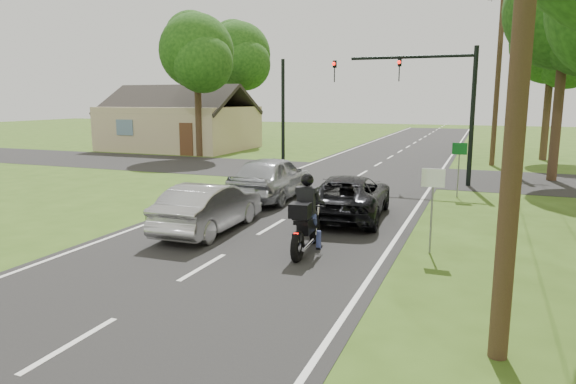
% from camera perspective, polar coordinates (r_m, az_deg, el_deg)
% --- Properties ---
extents(ground, '(140.00, 140.00, 0.00)m').
position_cam_1_polar(ground, '(11.96, -9.44, -8.27)').
color(ground, '#334F16').
rests_on(ground, ground).
extents(road, '(8.00, 100.00, 0.01)m').
position_cam_1_polar(road, '(20.91, 4.59, -0.12)').
color(road, black).
rests_on(road, ground).
extents(cross_road, '(60.00, 7.00, 0.01)m').
position_cam_1_polar(cross_road, '(26.65, 8.29, 2.06)').
color(cross_road, black).
rests_on(cross_road, ground).
extents(motorcycle_rider, '(0.66, 2.35, 2.02)m').
position_cam_1_polar(motorcycle_rider, '(12.68, 2.01, -3.33)').
color(motorcycle_rider, black).
rests_on(motorcycle_rider, ground).
extents(dark_suv, '(2.68, 5.11, 1.37)m').
position_cam_1_polar(dark_suv, '(16.61, 6.76, -0.46)').
color(dark_suv, black).
rests_on(dark_suv, road).
extents(silver_sedan, '(1.59, 4.29, 1.40)m').
position_cam_1_polar(silver_sedan, '(14.92, -8.73, -1.67)').
color(silver_sedan, '#ACADB1').
rests_on(silver_sedan, road).
extents(silver_suv, '(2.06, 4.95, 1.67)m').
position_cam_1_polar(silver_suv, '(19.47, -1.78, 1.64)').
color(silver_suv, '#A1A4A9').
rests_on(silver_suv, road).
extents(traffic_signal, '(6.38, 0.44, 6.00)m').
position_cam_1_polar(traffic_signal, '(23.85, 15.42, 10.80)').
color(traffic_signal, black).
rests_on(traffic_signal, ground).
extents(signal_pole_far, '(0.20, 0.20, 6.00)m').
position_cam_1_polar(signal_pole_far, '(29.85, -0.56, 8.81)').
color(signal_pole_far, black).
rests_on(signal_pole_far, ground).
extents(utility_pole_far, '(1.60, 0.28, 10.00)m').
position_cam_1_polar(utility_pole_far, '(31.75, 22.30, 11.91)').
color(utility_pole_far, '#4B3622').
rests_on(utility_pole_far, ground).
extents(sign_white, '(0.55, 0.07, 2.12)m').
position_cam_1_polar(sign_white, '(12.94, 15.78, 0.20)').
color(sign_white, slate).
rests_on(sign_white, ground).
extents(sign_green, '(0.55, 0.07, 2.12)m').
position_cam_1_polar(sign_green, '(20.84, 18.49, 3.76)').
color(sign_green, slate).
rests_on(sign_green, ground).
extents(tree_row_d, '(5.76, 5.58, 10.45)m').
position_cam_1_polar(tree_row_d, '(26.93, 29.27, 16.84)').
color(tree_row_d, '#332316').
rests_on(tree_row_d, ground).
extents(tree_row_e, '(5.28, 5.12, 9.61)m').
position_cam_1_polar(tree_row_e, '(35.81, 27.81, 14.05)').
color(tree_row_e, '#332316').
rests_on(tree_row_e, ground).
extents(tree_left_near, '(5.12, 4.96, 9.22)m').
position_cam_1_polar(tree_left_near, '(34.45, -9.91, 14.75)').
color(tree_left_near, '#332316').
rests_on(tree_left_near, ground).
extents(tree_left_far, '(5.76, 5.58, 10.14)m').
position_cam_1_polar(tree_left_far, '(44.18, -5.32, 14.62)').
color(tree_left_far, '#332316').
rests_on(tree_left_far, ground).
extents(house, '(10.20, 8.00, 4.84)m').
position_cam_1_polar(house, '(40.23, -11.84, 7.23)').
color(house, tan).
rests_on(house, ground).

